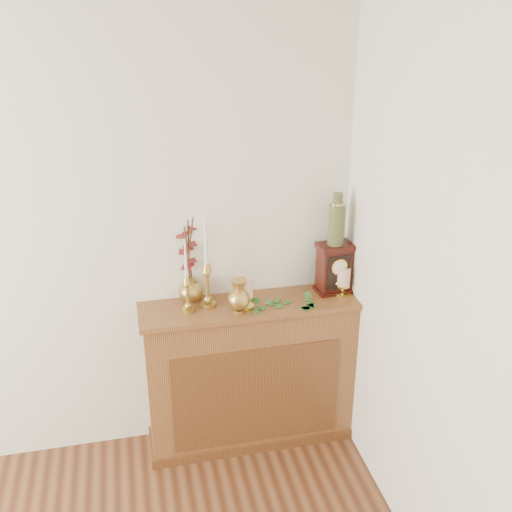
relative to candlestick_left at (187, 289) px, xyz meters
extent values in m
cube|color=brown|center=(0.35, 0.02, -0.62)|extent=(1.20, 0.30, 0.90)
cube|color=brown|center=(0.35, -0.13, -0.66)|extent=(0.96, 0.01, 0.63)
cube|color=brown|center=(0.35, 0.02, -0.15)|extent=(1.24, 0.34, 0.03)
cube|color=brown|center=(0.35, 0.02, -1.04)|extent=(1.23, 0.33, 0.06)
cylinder|color=tan|center=(0.00, 0.00, -0.13)|extent=(0.07, 0.07, 0.02)
sphere|color=tan|center=(0.00, 0.00, -0.10)|extent=(0.04, 0.04, 0.04)
cylinder|color=tan|center=(0.00, 0.00, -0.04)|extent=(0.02, 0.02, 0.12)
sphere|color=tan|center=(0.00, 0.00, 0.02)|extent=(0.03, 0.03, 0.03)
cone|color=tan|center=(0.00, 0.00, 0.05)|extent=(0.05, 0.05, 0.04)
cone|color=silver|center=(0.00, 0.00, 0.17)|extent=(0.02, 0.02, 0.22)
cylinder|color=tan|center=(0.11, 0.04, -0.13)|extent=(0.09, 0.09, 0.02)
sphere|color=tan|center=(0.11, 0.04, -0.09)|extent=(0.05, 0.05, 0.05)
cylinder|color=tan|center=(0.11, 0.04, -0.02)|extent=(0.02, 0.02, 0.15)
sphere|color=tan|center=(0.11, 0.04, 0.06)|extent=(0.04, 0.04, 0.04)
cone|color=tan|center=(0.11, 0.04, 0.10)|extent=(0.06, 0.06, 0.04)
cone|color=silver|center=(0.11, 0.04, 0.25)|extent=(0.02, 0.02, 0.27)
cylinder|color=tan|center=(0.27, -0.08, -0.13)|extent=(0.06, 0.06, 0.02)
sphere|color=tan|center=(0.27, -0.08, -0.05)|extent=(0.12, 0.12, 0.12)
cone|color=tan|center=(0.27, -0.08, 0.03)|extent=(0.09, 0.09, 0.06)
cylinder|color=tan|center=(0.03, 0.12, -0.13)|extent=(0.06, 0.06, 0.01)
ellipsoid|color=tan|center=(0.03, 0.12, -0.07)|extent=(0.14, 0.14, 0.12)
cylinder|color=tan|center=(0.03, 0.12, -0.01)|extent=(0.07, 0.07, 0.02)
cylinder|color=#472819|center=(0.03, 0.13, 0.16)|extent=(0.04, 0.08, 0.33)
cylinder|color=#472819|center=(0.03, 0.13, 0.17)|extent=(0.01, 0.07, 0.36)
cylinder|color=#472819|center=(0.03, 0.13, 0.19)|extent=(0.05, 0.12, 0.38)
cylinder|color=gold|center=(0.31, -0.03, -0.13)|extent=(0.10, 0.10, 0.02)
cylinder|color=gold|center=(0.31, -0.03, -0.10)|extent=(0.02, 0.02, 0.04)
cylinder|color=gold|center=(0.31, -0.03, -0.07)|extent=(0.09, 0.09, 0.01)
cylinder|color=#F2E5BD|center=(0.31, -0.03, -0.01)|extent=(0.09, 0.09, 0.11)
cylinder|color=#472819|center=(0.31, -0.03, 0.05)|extent=(0.00, 0.00, 0.01)
cylinder|color=gold|center=(0.88, 0.01, -0.13)|extent=(0.09, 0.09, 0.02)
cylinder|color=gold|center=(0.88, 0.01, -0.10)|extent=(0.02, 0.02, 0.04)
cylinder|color=gold|center=(0.88, 0.01, -0.08)|extent=(0.08, 0.08, 0.01)
cylinder|color=#F2E5BD|center=(0.88, 0.01, -0.02)|extent=(0.08, 0.08, 0.10)
cylinder|color=#472819|center=(0.88, 0.01, 0.03)|extent=(0.00, 0.00, 0.01)
cube|color=#295F24|center=(0.40, -0.09, -0.13)|extent=(0.06, 0.06, 0.00)
cube|color=#295F24|center=(0.41, -0.03, -0.13)|extent=(0.05, 0.06, 0.00)
cube|color=#295F24|center=(0.55, -0.02, -0.13)|extent=(0.06, 0.06, 0.00)
cube|color=#295F24|center=(0.45, -0.09, -0.13)|extent=(0.06, 0.05, 0.00)
cube|color=#295F24|center=(0.50, -0.04, -0.13)|extent=(0.04, 0.05, 0.00)
cube|color=#295F24|center=(0.66, -0.03, -0.13)|extent=(0.05, 0.05, 0.00)
cube|color=#295F24|center=(0.63, -0.06, -0.13)|extent=(0.05, 0.05, 0.00)
cube|color=#295F24|center=(0.70, -0.12, -0.13)|extent=(0.06, 0.06, 0.00)
cube|color=#295F24|center=(0.61, -0.08, -0.13)|extent=(0.06, 0.06, 0.00)
cube|color=#295F24|center=(0.53, -0.04, -0.13)|extent=(0.06, 0.06, 0.00)
cube|color=#295F24|center=(0.63, -0.06, -0.13)|extent=(0.05, 0.04, 0.00)
cube|color=#295F24|center=(0.60, -0.11, -0.13)|extent=(0.06, 0.06, 0.00)
cube|color=#295F24|center=(0.37, -0.04, -0.09)|extent=(0.05, 0.05, 0.02)
cube|color=#295F24|center=(0.42, -0.10, -0.07)|extent=(0.05, 0.05, 0.02)
cube|color=#295F24|center=(0.66, -0.05, -0.08)|extent=(0.04, 0.05, 0.02)
cube|color=#360F0A|center=(0.85, 0.06, -0.13)|extent=(0.21, 0.16, 0.02)
cube|color=#360F0A|center=(0.85, 0.06, 0.00)|extent=(0.19, 0.14, 0.25)
cube|color=#360F0A|center=(0.85, 0.06, 0.14)|extent=(0.21, 0.16, 0.03)
cube|color=black|center=(0.85, 0.00, 0.00)|extent=(0.14, 0.02, 0.21)
cylinder|color=#F8A949|center=(0.85, 0.00, 0.04)|extent=(0.09, 0.02, 0.09)
cylinder|color=silver|center=(0.85, 0.00, 0.04)|extent=(0.07, 0.01, 0.07)
sphere|color=#F8A949|center=(0.85, 0.01, -0.06)|extent=(0.03, 0.03, 0.03)
cylinder|color=#193223|center=(0.85, 0.06, 0.27)|extent=(0.09, 0.09, 0.23)
cylinder|color=#193223|center=(0.85, 0.06, 0.42)|extent=(0.05, 0.05, 0.08)
cylinder|color=tan|center=(0.85, 0.06, 0.39)|extent=(0.07, 0.07, 0.02)
camera|label=1|loc=(-0.27, -2.86, 1.44)|focal=42.00mm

